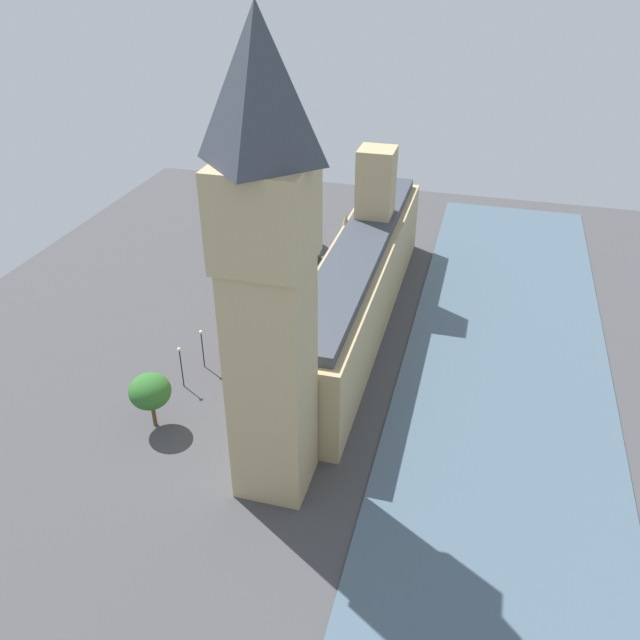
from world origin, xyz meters
The scene contains 17 objects.
ground_plane centered at (0.00, 0.00, 0.00)m, with size 139.39×139.39×0.00m, color #424244.
river_thames centered at (-27.40, 0.00, 0.12)m, with size 31.73×125.45×0.25m, color #475B6B.
parliament_building centered at (-1.99, -1.11, 8.09)m, with size 10.55×69.39×27.41m.
clock_tower centered at (-0.26, 39.19, 28.66)m, with size 9.54×9.54×55.39m.
car_dark_green_leading centered at (11.91, -21.93, 0.89)m, with size 1.94×4.07×1.74m.
double_decker_bus_kerbside centered at (12.44, -12.07, 2.63)m, with size 2.67×10.51×4.75m.
car_blue_trailing centered at (12.12, 1.98, 0.89)m, with size 2.10×4.78×1.74m.
double_decker_bus_far_end centered at (11.66, 15.19, 2.63)m, with size 3.21×10.64×4.75m.
car_silver_near_tower centered at (8.70, 26.48, 0.89)m, with size 1.98×4.31×1.74m.
pedestrian_opposite_hall centered at (6.48, 6.38, 0.75)m, with size 0.70×0.66×1.66m.
pedestrian_by_river_gate centered at (6.41, 3.48, 0.77)m, with size 0.69×0.61×1.71m.
plane_tree_midblock centered at (18.21, -29.95, 7.37)m, with size 7.12×7.12×10.42m.
plane_tree_under_trees centered at (19.01, -10.05, 6.07)m, with size 4.66×4.66×8.11m.
plane_tree_corner centered at (19.06, -14.70, 6.60)m, with size 4.93×4.93×8.76m.
plane_tree_slot_10 centered at (19.36, 33.74, 5.84)m, with size 5.70×5.70×8.29m.
street_lamp_slot_11 centered at (18.47, 18.99, 4.67)m, with size 0.56×0.56×6.75m.
street_lamp_slot_12 centered at (19.41, 24.50, 4.81)m, with size 0.56×0.56×6.98m.
Camera 1 is at (-21.13, 95.47, 59.61)m, focal length 36.60 mm.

